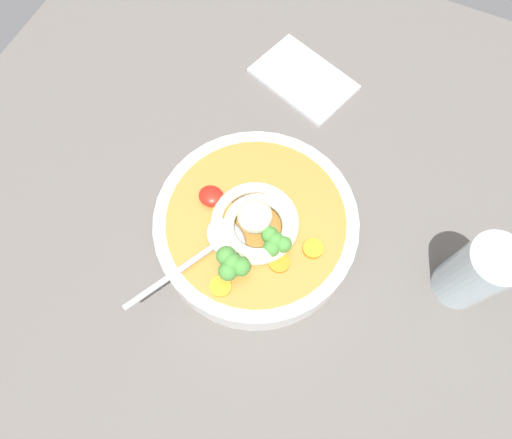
{
  "coord_description": "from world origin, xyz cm",
  "views": [
    {
      "loc": [
        6.8,
        -20.05,
        64.47
      ],
      "look_at": [
        -2.77,
        0.72,
        8.33
      ],
      "focal_mm": 32.53,
      "sensor_mm": 36.0,
      "label": 1
    }
  ],
  "objects": [
    {
      "name": "broccoli_floret_beside_noodles",
      "position": [
        0.95,
        -1.79,
        10.44
      ],
      "size": [
        4.26,
        3.67,
        3.37
      ],
      "color": "#7A9E60",
      "rests_on": "soup_bowl"
    },
    {
      "name": "carrot_slice_center",
      "position": [
        5.52,
        -0.47,
        8.71
      ],
      "size": [
        2.64,
        2.64,
        0.76
      ],
      "primitive_type": "cylinder",
      "color": "orange",
      "rests_on": "soup_bowl"
    },
    {
      "name": "drinking_glass",
      "position": [
        25.03,
        5.45,
        8.84
      ],
      "size": [
        6.71,
        6.71,
        12.54
      ],
      "primitive_type": "cylinder",
      "color": "silver",
      "rests_on": "table_slab"
    },
    {
      "name": "carrot_slice_far",
      "position": [
        2.36,
        -3.44,
        8.6
      ],
      "size": [
        2.71,
        2.71,
        0.55
      ],
      "primitive_type": "cylinder",
      "color": "orange",
      "rests_on": "soup_bowl"
    },
    {
      "name": "carrot_slice_front",
      "position": [
        -7.17,
        0.09,
        8.6
      ],
      "size": [
        2.8,
        2.8,
        0.54
      ],
      "primitive_type": "cylinder",
      "color": "orange",
      "rests_on": "soup_bowl"
    },
    {
      "name": "noodle_pile",
      "position": [
        -2.38,
        -0.32,
        9.91
      ],
      "size": [
        12.62,
        12.38,
        5.07
      ],
      "color": "beige",
      "rests_on": "soup_bowl"
    },
    {
      "name": "carrot_slice_near_spoon",
      "position": [
        -2.99,
        -9.23,
        8.55
      ],
      "size": [
        2.75,
        2.75,
        0.44
      ],
      "primitive_type": "cylinder",
      "color": "orange",
      "rests_on": "soup_bowl"
    },
    {
      "name": "soup_bowl",
      "position": [
        -2.77,
        0.72,
        5.54
      ],
      "size": [
        27.07,
        27.07,
        5.76
      ],
      "color": "white",
      "rests_on": "table_slab"
    },
    {
      "name": "soup_spoon",
      "position": [
        -5.7,
        -4.66,
        9.13
      ],
      "size": [
        11.22,
        16.73,
        1.6
      ],
      "rotation": [
        0.0,
        0.0,
        4.21
      ],
      "color": "#B7B7BC",
      "rests_on": "soup_bowl"
    },
    {
      "name": "broccoli_floret_rear",
      "position": [
        -2.62,
        -6.64,
        10.63
      ],
      "size": [
        4.65,
        4.0,
        3.68
      ],
      "color": "#7A9E60",
      "rests_on": "soup_bowl"
    },
    {
      "name": "folded_napkin",
      "position": [
        -7.04,
        28.52,
        2.97
      ],
      "size": [
        18.23,
        14.84,
        0.8
      ],
      "primitive_type": "cube",
      "rotation": [
        0.0,
        0.0,
        -0.33
      ],
      "color": "white",
      "rests_on": "table_slab"
    },
    {
      "name": "table_slab",
      "position": [
        0.0,
        0.0,
        1.28
      ],
      "size": [
        111.28,
        111.28,
        2.57
      ],
      "primitive_type": "cube",
      "color": "#5B5651",
      "rests_on": "ground"
    },
    {
      "name": "chili_sauce_dollop",
      "position": [
        -9.42,
        0.99,
        9.09
      ],
      "size": [
        3.37,
        3.03,
        1.52
      ],
      "primitive_type": "ellipsoid",
      "color": "red",
      "rests_on": "soup_bowl"
    }
  ]
}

